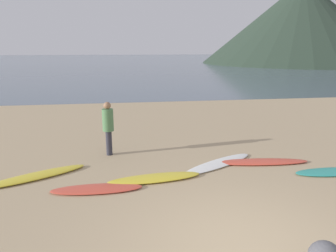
{
  "coord_description": "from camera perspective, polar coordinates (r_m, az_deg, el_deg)",
  "views": [
    {
      "loc": [
        -1.8,
        -3.94,
        3.13
      ],
      "look_at": [
        -0.39,
        5.73,
        0.6
      ],
      "focal_mm": 33.17,
      "sensor_mm": 36.0,
      "label": 1
    }
  ],
  "objects": [
    {
      "name": "surfboard_3",
      "position": [
        7.24,
        -12.95,
        -11.19
      ],
      "size": [
        2.04,
        0.57,
        0.07
      ],
      "primitive_type": "ellipsoid",
      "rotation": [
        0.0,
        0.0,
        -0.02
      ],
      "color": "#D84C38",
      "rests_on": "ground"
    },
    {
      "name": "person_1",
      "position": [
        9.14,
        -10.95,
        0.35
      ],
      "size": [
        0.32,
        0.32,
        1.59
      ],
      "rotation": [
        0.0,
        0.0,
        0.92
      ],
      "color": "#2D2D38",
      "rests_on": "ground"
    },
    {
      "name": "surfboard_5",
      "position": [
        8.61,
        9.31,
        -6.79
      ],
      "size": [
        2.37,
        1.67,
        0.06
      ],
      "primitive_type": "ellipsoid",
      "rotation": [
        0.0,
        0.0,
        0.53
      ],
      "color": "white",
      "rests_on": "ground"
    },
    {
      "name": "ocean_water",
      "position": [
        67.65,
        -6.93,
        11.76
      ],
      "size": [
        140.0,
        100.0,
        0.01
      ],
      "primitive_type": "cube",
      "color": "slate",
      "rests_on": "ground"
    },
    {
      "name": "headland_hill",
      "position": [
        63.88,
        23.12,
        17.07
      ],
      "size": [
        34.91,
        34.91,
        14.41
      ],
      "primitive_type": "cone",
      "color": "#28382B",
      "rests_on": "ground"
    },
    {
      "name": "surfboard_4",
      "position": [
        7.57,
        -2.47,
        -9.53
      ],
      "size": [
        2.31,
        0.77,
        0.1
      ],
      "primitive_type": "ellipsoid",
      "rotation": [
        0.0,
        0.0,
        0.11
      ],
      "color": "yellow",
      "rests_on": "ground"
    },
    {
      "name": "surfboard_7",
      "position": [
        8.99,
        28.02,
        -7.44
      ],
      "size": [
        2.0,
        0.6,
        0.06
      ],
      "primitive_type": "ellipsoid",
      "rotation": [
        0.0,
        0.0,
        -0.03
      ],
      "color": "teal",
      "rests_on": "ground"
    },
    {
      "name": "surfboard_6",
      "position": [
        8.96,
        16.66,
        -6.31
      ],
      "size": [
        2.67,
        0.75,
        0.08
      ],
      "primitive_type": "ellipsoid",
      "rotation": [
        0.0,
        0.0,
        -0.1
      ],
      "color": "#D84C38",
      "rests_on": "ground"
    },
    {
      "name": "ground_plane",
      "position": [
        14.43,
        -0.94,
        1.57
      ],
      "size": [
        120.0,
        120.0,
        0.2
      ],
      "primitive_type": "cube",
      "color": "tan",
      "rests_on": "ground"
    },
    {
      "name": "surfboard_2",
      "position": [
        8.33,
        -23.2,
        -8.46
      ],
      "size": [
        2.41,
        1.59,
        0.09
      ],
      "primitive_type": "ellipsoid",
      "rotation": [
        0.0,
        0.0,
        0.49
      ],
      "color": "yellow",
      "rests_on": "ground"
    }
  ]
}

